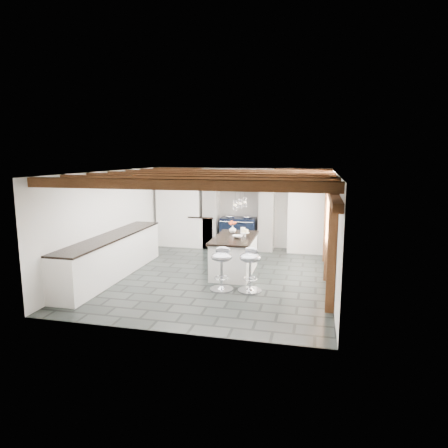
% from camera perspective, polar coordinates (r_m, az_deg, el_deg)
% --- Properties ---
extents(ground, '(6.00, 6.00, 0.00)m').
position_cam_1_polar(ground, '(9.01, -1.20, -7.31)').
color(ground, black).
rests_on(ground, ground).
extents(room_shell, '(6.00, 6.03, 6.00)m').
position_cam_1_polar(room_shell, '(10.26, -2.58, 0.91)').
color(room_shell, silver).
rests_on(room_shell, ground).
extents(range_cooker, '(1.00, 0.63, 0.99)m').
position_cam_1_polar(range_cooker, '(11.43, 2.09, -1.22)').
color(range_cooker, black).
rests_on(range_cooker, ground).
extents(kitchen_island, '(0.91, 1.71, 1.12)m').
position_cam_1_polar(kitchen_island, '(9.05, 1.51, -4.39)').
color(kitchen_island, white).
rests_on(kitchen_island, ground).
extents(bar_stool_near, '(0.55, 0.55, 0.88)m').
position_cam_1_polar(bar_stool_near, '(7.85, 3.79, -5.79)').
color(bar_stool_near, silver).
rests_on(bar_stool_near, ground).
extents(bar_stool_far, '(0.50, 0.50, 0.87)m').
position_cam_1_polar(bar_stool_far, '(7.91, -0.34, -5.69)').
color(bar_stool_far, silver).
rests_on(bar_stool_far, ground).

